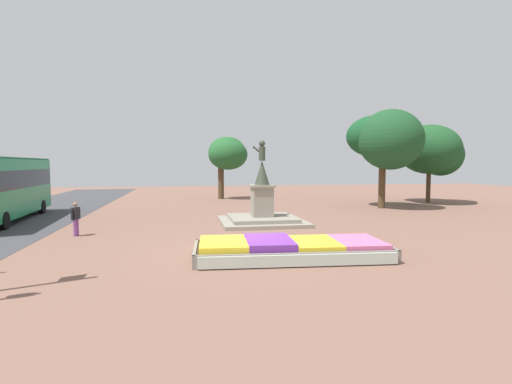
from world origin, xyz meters
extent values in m
plane|color=brown|center=(0.00, 0.00, 0.00)|extent=(91.43, 91.43, 0.00)
cube|color=#38281C|center=(1.66, -1.17, 0.21)|extent=(6.72, 2.99, 0.41)
cube|color=gray|center=(1.57, -2.48, 0.23)|extent=(6.74, 0.58, 0.45)
cube|color=gray|center=(1.75, 0.15, 0.23)|extent=(6.74, 0.58, 0.45)
cube|color=gray|center=(-1.66, -0.93, 0.23)|extent=(0.29, 2.74, 0.45)
cube|color=gray|center=(4.98, -1.40, 0.23)|extent=(0.29, 2.74, 0.45)
cube|color=yellow|center=(-0.72, -1.00, 0.52)|extent=(1.75, 2.44, 0.22)
cube|color=#72339E|center=(0.87, -1.11, 0.54)|extent=(1.75, 2.44, 0.26)
cube|color=yellow|center=(2.45, -1.22, 0.49)|extent=(1.75, 2.44, 0.16)
cube|color=#D86699|center=(4.04, -1.33, 0.50)|extent=(1.75, 2.44, 0.17)
cube|color=#B2BCAD|center=(1.56, -2.53, 0.23)|extent=(6.41, 0.65, 0.37)
cube|color=gray|center=(2.21, 6.96, 0.10)|extent=(4.57, 4.57, 0.19)
cube|color=gray|center=(2.21, 6.96, 0.29)|extent=(3.53, 3.53, 0.19)
cube|color=gray|center=(2.21, 6.96, 1.20)|extent=(1.11, 1.11, 1.63)
cube|color=gray|center=(2.21, 6.96, 2.07)|extent=(1.31, 1.31, 0.12)
cone|color=#384233|center=(2.21, 6.96, 2.79)|extent=(0.83, 0.83, 1.33)
cylinder|color=#384233|center=(2.21, 6.96, 3.84)|extent=(0.35, 0.35, 0.77)
sphere|color=#384233|center=(2.21, 6.96, 4.40)|extent=(0.34, 0.34, 0.34)
cylinder|color=#384233|center=(1.99, 6.95, 4.00)|extent=(0.63, 0.14, 0.53)
cube|color=#197A47|center=(-12.16, 10.10, 1.94)|extent=(3.11, 11.28, 3.19)
cube|color=black|center=(-12.16, 10.10, 2.42)|extent=(3.11, 10.95, 1.02)
cube|color=#146139|center=(-12.16, 10.10, 3.59)|extent=(3.05, 11.05, 0.10)
cylinder|color=black|center=(-13.51, 13.65, 0.45)|extent=(0.33, 0.92, 0.90)
cylinder|color=black|center=(-11.26, 13.79, 0.45)|extent=(0.33, 0.92, 0.90)
cylinder|color=black|center=(-10.86, 7.11, 0.45)|extent=(0.33, 0.92, 0.90)
cylinder|color=#8C4C99|center=(-6.83, 4.69, 0.38)|extent=(0.13, 0.13, 0.77)
cylinder|color=#8C4C99|center=(-6.90, 4.53, 0.38)|extent=(0.13, 0.13, 0.77)
cube|color=black|center=(-6.87, 4.61, 1.04)|extent=(0.35, 0.44, 0.55)
cylinder|color=black|center=(-6.77, 4.83, 1.01)|extent=(0.09, 0.09, 0.52)
cylinder|color=black|center=(-6.96, 4.39, 1.01)|extent=(0.09, 0.09, 0.52)
sphere|color=#8C664C|center=(-6.87, 4.61, 1.44)|extent=(0.20, 0.20, 0.20)
cylinder|color=#4C3823|center=(18.56, 16.29, 1.31)|extent=(0.36, 0.36, 2.63)
ellipsoid|color=#164A20|center=(17.65, 16.97, 4.73)|extent=(4.32, 4.49, 3.43)
ellipsoid|color=#1C4B24|center=(17.89, 15.30, 4.48)|extent=(4.90, 5.21, 4.04)
ellipsoid|color=#1A4C22|center=(19.49, 16.08, 4.06)|extent=(3.69, 3.72, 3.55)
cylinder|color=#4C3823|center=(1.45, 23.05, 1.50)|extent=(0.55, 0.55, 2.99)
ellipsoid|color=#225E2A|center=(2.04, 23.03, 4.31)|extent=(3.54, 3.20, 3.06)
ellipsoid|color=#23592B|center=(2.08, 22.61, 4.16)|extent=(3.65, 3.22, 2.82)
cylinder|color=#4C3823|center=(12.47, 12.89, 1.70)|extent=(0.50, 0.50, 3.41)
ellipsoid|color=#1C4925|center=(12.83, 12.41, 5.05)|extent=(4.65, 4.76, 4.38)
ellipsoid|color=#164924|center=(12.31, 13.90, 5.39)|extent=(4.16, 4.58, 3.13)
camera|label=1|loc=(-2.03, -14.52, 3.26)|focal=28.00mm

